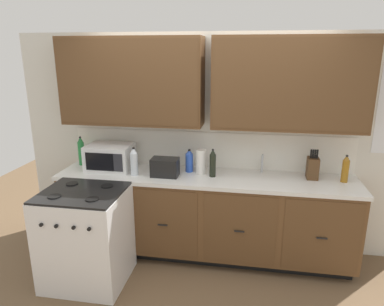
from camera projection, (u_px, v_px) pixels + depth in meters
The scene contains 14 objects.
ground_plane at pixel (200, 270), 3.65m from camera, with size 8.00×8.00×0.00m, color brown.
wall_unit at pixel (209, 106), 3.67m from camera, with size 4.30×0.40×2.39m.
counter_run at pixel (205, 215), 3.80m from camera, with size 3.13×0.64×0.94m.
stove_range at pixel (86, 237), 3.38m from camera, with size 0.76×0.68×0.95m.
microwave at pixel (110, 157), 3.84m from camera, with size 0.48×0.37×0.28m.
toaster at pixel (165, 167), 3.65m from camera, with size 0.28×0.18×0.19m.
knife_block at pixel (313, 168), 3.56m from camera, with size 0.11×0.14×0.31m.
sink_faucet at pixel (262, 163), 3.75m from camera, with size 0.02×0.02×0.20m, color #B2B5BA.
paper_towel_roll at pixel (201, 162), 3.72m from camera, with size 0.12×0.12×0.26m, color white.
bottle_dark at pixel (213, 163), 3.62m from camera, with size 0.07×0.07×0.29m.
bottle_green at pixel (81, 151), 4.00m from camera, with size 0.07×0.07×0.33m.
bottle_blue at pixel (189, 161), 3.77m from camera, with size 0.08×0.08×0.25m.
bottle_amber at pixel (345, 169), 3.47m from camera, with size 0.07×0.07×0.28m.
bottle_clear at pixel (134, 162), 3.66m from camera, with size 0.08×0.08×0.30m.
Camera 1 is at (0.45, -3.14, 2.19)m, focal length 32.86 mm.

